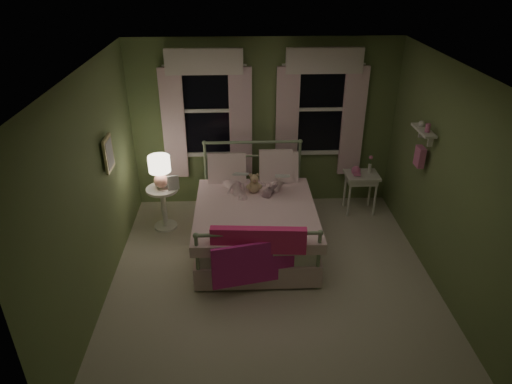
{
  "coord_description": "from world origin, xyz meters",
  "views": [
    {
      "loc": [
        -0.39,
        -4.51,
        3.65
      ],
      "look_at": [
        -0.18,
        0.49,
        1.0
      ],
      "focal_mm": 32.0,
      "sensor_mm": 36.0,
      "label": 1
    }
  ],
  "objects_px": {
    "nightstand_left": "(163,202)",
    "nightstand_right": "(361,180)",
    "child_left": "(234,167)",
    "child_right": "(274,170)",
    "bed": "(255,221)",
    "table_lamp": "(160,169)",
    "teddy_bear": "(254,185)"
  },
  "relations": [
    {
      "from": "bed",
      "to": "child_left",
      "type": "xyz_separation_m",
      "value": [
        -0.29,
        0.43,
        0.61
      ]
    },
    {
      "from": "nightstand_left",
      "to": "child_left",
      "type": "bearing_deg",
      "value": -3.56
    },
    {
      "from": "table_lamp",
      "to": "child_right",
      "type": "bearing_deg",
      "value": -2.31
    },
    {
      "from": "teddy_bear",
      "to": "nightstand_left",
      "type": "xyz_separation_m",
      "value": [
        -1.31,
        0.22,
        -0.37
      ]
    },
    {
      "from": "bed",
      "to": "teddy_bear",
      "type": "bearing_deg",
      "value": 91.15
    },
    {
      "from": "bed",
      "to": "nightstand_left",
      "type": "height_order",
      "value": "bed"
    },
    {
      "from": "child_left",
      "to": "teddy_bear",
      "type": "distance_m",
      "value": 0.38
    },
    {
      "from": "child_right",
      "to": "nightstand_right",
      "type": "xyz_separation_m",
      "value": [
        1.38,
        0.41,
        -0.39
      ]
    },
    {
      "from": "nightstand_left",
      "to": "nightstand_right",
      "type": "relative_size",
      "value": 1.02
    },
    {
      "from": "nightstand_left",
      "to": "bed",
      "type": "bearing_deg",
      "value": -20.63
    },
    {
      "from": "table_lamp",
      "to": "nightstand_right",
      "type": "xyz_separation_m",
      "value": [
        2.98,
        0.34,
        -0.4
      ]
    },
    {
      "from": "child_left",
      "to": "nightstand_right",
      "type": "distance_m",
      "value": 2.03
    },
    {
      "from": "bed",
      "to": "child_right",
      "type": "xyz_separation_m",
      "value": [
        0.27,
        0.43,
        0.56
      ]
    },
    {
      "from": "child_left",
      "to": "teddy_bear",
      "type": "relative_size",
      "value": 2.76
    },
    {
      "from": "bed",
      "to": "child_left",
      "type": "height_order",
      "value": "child_left"
    },
    {
      "from": "child_left",
      "to": "nightstand_left",
      "type": "relative_size",
      "value": 1.29
    },
    {
      "from": "child_left",
      "to": "child_right",
      "type": "relative_size",
      "value": 1.14
    },
    {
      "from": "teddy_bear",
      "to": "table_lamp",
      "type": "bearing_deg",
      "value": 170.38
    },
    {
      "from": "child_right",
      "to": "nightstand_left",
      "type": "height_order",
      "value": "child_right"
    },
    {
      "from": "bed",
      "to": "nightstand_left",
      "type": "xyz_separation_m",
      "value": [
        -1.32,
        0.5,
        0.04
      ]
    },
    {
      "from": "child_right",
      "to": "teddy_bear",
      "type": "xyz_separation_m",
      "value": [
        -0.28,
        -0.16,
        -0.14
      ]
    },
    {
      "from": "child_left",
      "to": "nightstand_right",
      "type": "xyz_separation_m",
      "value": [
        1.94,
        0.41,
        -0.44
      ]
    },
    {
      "from": "child_left",
      "to": "nightstand_left",
      "type": "distance_m",
      "value": 1.18
    },
    {
      "from": "bed",
      "to": "teddy_bear",
      "type": "xyz_separation_m",
      "value": [
        -0.01,
        0.27,
        0.42
      ]
    },
    {
      "from": "nightstand_left",
      "to": "nightstand_right",
      "type": "bearing_deg",
      "value": 6.59
    },
    {
      "from": "nightstand_left",
      "to": "child_right",
      "type": "bearing_deg",
      "value": -2.31
    },
    {
      "from": "table_lamp",
      "to": "child_left",
      "type": "bearing_deg",
      "value": -3.56
    },
    {
      "from": "child_right",
      "to": "teddy_bear",
      "type": "distance_m",
      "value": 0.35
    },
    {
      "from": "bed",
      "to": "nightstand_left",
      "type": "bearing_deg",
      "value": 159.37
    },
    {
      "from": "nightstand_left",
      "to": "table_lamp",
      "type": "bearing_deg",
      "value": -90.0
    },
    {
      "from": "bed",
      "to": "child_right",
      "type": "distance_m",
      "value": 0.76
    },
    {
      "from": "table_lamp",
      "to": "nightstand_right",
      "type": "height_order",
      "value": "table_lamp"
    }
  ]
}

